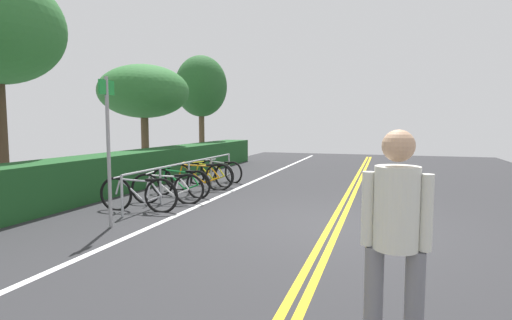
{
  "coord_description": "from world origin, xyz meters",
  "views": [
    {
      "loc": [
        -6.91,
        -0.8,
        1.77
      ],
      "look_at": [
        1.49,
        1.91,
        0.96
      ],
      "focal_mm": 28.3,
      "sensor_mm": 36.0,
      "label": 1
    }
  ],
  "objects_px": {
    "bicycle_4": "(210,174)",
    "tree_far_right": "(144,92)",
    "pedestrian": "(396,230)",
    "tree_extra": "(201,87)",
    "bicycle_1": "(168,188)",
    "sign_post_near": "(108,139)",
    "bike_rack": "(189,170)",
    "bicycle_5": "(221,171)",
    "bicycle_0": "(138,194)",
    "bicycle_3": "(199,177)",
    "bicycle_2": "(180,183)"
  },
  "relations": [
    {
      "from": "bicycle_4",
      "to": "tree_extra",
      "type": "height_order",
      "value": "tree_extra"
    },
    {
      "from": "tree_far_right",
      "to": "tree_extra",
      "type": "xyz_separation_m",
      "value": [
        4.43,
        -0.05,
        0.55
      ]
    },
    {
      "from": "tree_extra",
      "to": "sign_post_near",
      "type": "bearing_deg",
      "value": -162.26
    },
    {
      "from": "sign_post_near",
      "to": "tree_far_right",
      "type": "height_order",
      "value": "tree_far_right"
    },
    {
      "from": "bicycle_2",
      "to": "bike_rack",
      "type": "bearing_deg",
      "value": -2.29
    },
    {
      "from": "bicycle_2",
      "to": "pedestrian",
      "type": "relative_size",
      "value": 1.02
    },
    {
      "from": "bicycle_3",
      "to": "pedestrian",
      "type": "height_order",
      "value": "pedestrian"
    },
    {
      "from": "bike_rack",
      "to": "bicycle_4",
      "type": "height_order",
      "value": "bike_rack"
    },
    {
      "from": "tree_extra",
      "to": "bicycle_4",
      "type": "bearing_deg",
      "value": -152.76
    },
    {
      "from": "bicycle_3",
      "to": "tree_extra",
      "type": "xyz_separation_m",
      "value": [
        7.02,
        3.25,
        3.02
      ]
    },
    {
      "from": "bicycle_1",
      "to": "tree_extra",
      "type": "xyz_separation_m",
      "value": [
        8.82,
        3.36,
        3.05
      ]
    },
    {
      "from": "bicycle_0",
      "to": "pedestrian",
      "type": "bearing_deg",
      "value": -128.78
    },
    {
      "from": "bike_rack",
      "to": "bicycle_1",
      "type": "xyz_separation_m",
      "value": [
        -1.3,
        -0.14,
        -0.26
      ]
    },
    {
      "from": "bike_rack",
      "to": "sign_post_near",
      "type": "relative_size",
      "value": 2.16
    },
    {
      "from": "bicycle_4",
      "to": "pedestrian",
      "type": "distance_m",
      "value": 8.78
    },
    {
      "from": "bicycle_4",
      "to": "bicycle_5",
      "type": "relative_size",
      "value": 1.03
    },
    {
      "from": "bicycle_1",
      "to": "bicycle_2",
      "type": "xyz_separation_m",
      "value": [
        0.85,
        0.16,
        -0.0
      ]
    },
    {
      "from": "pedestrian",
      "to": "tree_far_right",
      "type": "relative_size",
      "value": 0.46
    },
    {
      "from": "bicycle_1",
      "to": "tree_far_right",
      "type": "xyz_separation_m",
      "value": [
        4.39,
        3.42,
        2.5
      ]
    },
    {
      "from": "tree_extra",
      "to": "bicycle_1",
      "type": "bearing_deg",
      "value": -159.12
    },
    {
      "from": "pedestrian",
      "to": "tree_extra",
      "type": "height_order",
      "value": "tree_extra"
    },
    {
      "from": "bike_rack",
      "to": "tree_far_right",
      "type": "relative_size",
      "value": 1.46
    },
    {
      "from": "bicycle_3",
      "to": "pedestrian",
      "type": "distance_m",
      "value": 8.1
    },
    {
      "from": "bicycle_0",
      "to": "bicycle_2",
      "type": "height_order",
      "value": "bicycle_0"
    },
    {
      "from": "bicycle_2",
      "to": "bicycle_5",
      "type": "bearing_deg",
      "value": 0.7
    },
    {
      "from": "sign_post_near",
      "to": "bicycle_0",
      "type": "bearing_deg",
      "value": 12.7
    },
    {
      "from": "bicycle_1",
      "to": "bicycle_2",
      "type": "height_order",
      "value": "bicycle_1"
    },
    {
      "from": "bicycle_3",
      "to": "tree_extra",
      "type": "bearing_deg",
      "value": 24.85
    },
    {
      "from": "sign_post_near",
      "to": "bicycle_4",
      "type": "bearing_deg",
      "value": 3.57
    },
    {
      "from": "bicycle_2",
      "to": "tree_far_right",
      "type": "distance_m",
      "value": 5.42
    },
    {
      "from": "bicycle_2",
      "to": "pedestrian",
      "type": "xyz_separation_m",
      "value": [
        -5.58,
        -4.8,
        0.66
      ]
    },
    {
      "from": "bike_rack",
      "to": "pedestrian",
      "type": "relative_size",
      "value": 3.18
    },
    {
      "from": "bicycle_0",
      "to": "pedestrian",
      "type": "xyz_separation_m",
      "value": [
        -3.84,
        -4.78,
        0.65
      ]
    },
    {
      "from": "bicycle_4",
      "to": "tree_far_right",
      "type": "distance_m",
      "value": 4.49
    },
    {
      "from": "tree_far_right",
      "to": "tree_extra",
      "type": "height_order",
      "value": "tree_extra"
    },
    {
      "from": "bicycle_5",
      "to": "tree_extra",
      "type": "distance_m",
      "value": 6.94
    },
    {
      "from": "bicycle_1",
      "to": "tree_extra",
      "type": "bearing_deg",
      "value": 20.88
    },
    {
      "from": "bicycle_3",
      "to": "sign_post_near",
      "type": "distance_m",
      "value": 4.08
    },
    {
      "from": "tree_extra",
      "to": "bicycle_3",
      "type": "bearing_deg",
      "value": -155.15
    },
    {
      "from": "bicycle_1",
      "to": "bicycle_4",
      "type": "height_order",
      "value": "bicycle_1"
    },
    {
      "from": "bicycle_1",
      "to": "sign_post_near",
      "type": "height_order",
      "value": "sign_post_near"
    },
    {
      "from": "bicycle_1",
      "to": "pedestrian",
      "type": "bearing_deg",
      "value": -135.56
    },
    {
      "from": "bicycle_1",
      "to": "sign_post_near",
      "type": "distance_m",
      "value": 2.42
    },
    {
      "from": "bike_rack",
      "to": "bicycle_2",
      "type": "relative_size",
      "value": 3.12
    },
    {
      "from": "bike_rack",
      "to": "tree_far_right",
      "type": "xyz_separation_m",
      "value": [
        3.09,
        3.28,
        2.24
      ]
    },
    {
      "from": "bicycle_0",
      "to": "bicycle_2",
      "type": "bearing_deg",
      "value": 0.63
    },
    {
      "from": "tree_extra",
      "to": "bicycle_0",
      "type": "bearing_deg",
      "value": -161.64
    },
    {
      "from": "bicycle_2",
      "to": "tree_far_right",
      "type": "relative_size",
      "value": 0.47
    },
    {
      "from": "bicycle_3",
      "to": "tree_far_right",
      "type": "height_order",
      "value": "tree_far_right"
    },
    {
      "from": "bike_rack",
      "to": "bicycle_5",
      "type": "relative_size",
      "value": 3.41
    }
  ]
}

